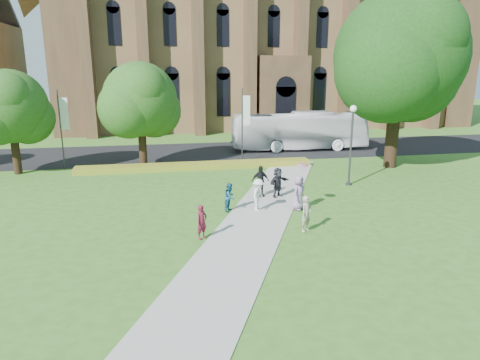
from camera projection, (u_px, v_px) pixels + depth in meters
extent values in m
plane|color=#356A1F|center=(261.00, 227.00, 20.82)|extent=(160.00, 160.00, 0.00)
cube|color=black|center=(211.00, 152.00, 39.84)|extent=(160.00, 10.00, 0.02)
cube|color=#B2B2A8|center=(257.00, 219.00, 21.77)|extent=(15.58, 28.54, 0.04)
cube|color=gold|center=(196.00, 166.00, 32.96)|extent=(18.00, 1.40, 0.45)
cube|color=brown|center=(265.00, 62.00, 58.54)|extent=(52.00, 16.00, 17.00)
cube|color=brown|center=(64.00, 41.00, 46.97)|extent=(3.50, 3.50, 21.00)
cube|color=brown|center=(460.00, 45.00, 55.80)|extent=(3.50, 3.50, 21.00)
cube|color=brown|center=(283.00, 95.00, 50.98)|extent=(6.00, 2.50, 9.00)
cylinder|color=#38383D|center=(351.00, 149.00, 27.75)|extent=(0.14, 0.14, 4.80)
sphere|color=white|center=(353.00, 109.00, 27.10)|extent=(0.44, 0.44, 0.44)
cylinder|color=#38383D|center=(348.00, 184.00, 28.34)|extent=(0.36, 0.36, 0.15)
cylinder|color=#332114|center=(393.00, 125.00, 32.80)|extent=(0.96, 0.96, 6.60)
sphere|color=#12380F|center=(399.00, 56.00, 31.52)|extent=(9.60, 9.60, 9.60)
cylinder|color=#332114|center=(15.00, 148.00, 30.96)|extent=(0.56, 0.56, 3.85)
sphere|color=#204514|center=(10.00, 106.00, 30.21)|extent=(5.20, 5.20, 5.20)
cylinder|color=#332114|center=(142.00, 141.00, 33.02)|extent=(0.60, 0.60, 4.12)
sphere|color=#204514|center=(140.00, 99.00, 32.22)|extent=(5.60, 5.60, 5.60)
cylinder|color=#38383D|center=(242.00, 125.00, 34.89)|extent=(0.10, 0.10, 6.00)
cube|color=white|center=(246.00, 111.00, 34.65)|extent=(0.60, 0.02, 2.40)
cylinder|color=#38383D|center=(61.00, 130.00, 32.37)|extent=(0.10, 0.10, 6.00)
cube|color=white|center=(64.00, 114.00, 32.13)|extent=(0.60, 0.02, 2.40)
imported|color=white|center=(299.00, 131.00, 40.50)|extent=(12.93, 3.58, 3.57)
imported|color=maroon|center=(202.00, 222.00, 19.10)|extent=(0.68, 0.65, 1.56)
imported|color=navy|center=(230.00, 197.00, 22.89)|extent=(0.89, 0.94, 1.53)
imported|color=white|center=(258.00, 195.00, 22.89)|extent=(1.15, 1.30, 1.75)
imported|color=black|center=(260.00, 181.00, 25.46)|extent=(1.15, 0.59, 1.88)
imported|color=gray|center=(299.00, 193.00, 23.09)|extent=(1.07, 1.08, 1.89)
imported|color=#25242C|center=(278.00, 182.00, 25.38)|extent=(1.65, 1.37, 1.77)
imported|color=#9F9584|center=(306.00, 214.00, 19.94)|extent=(0.75, 0.70, 1.72)
imported|color=#DCA09B|center=(302.00, 170.00, 22.90)|extent=(0.84, 0.84, 0.59)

